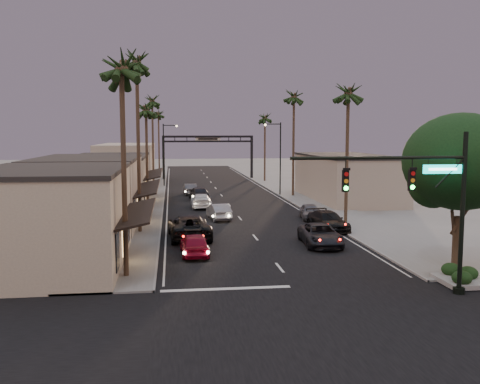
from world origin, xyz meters
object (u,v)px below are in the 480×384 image
object	(u,v)px
palm_rb	(294,94)
oncoming_pickup	(189,227)
arch	(208,146)
palm_lb	(136,57)
palm_far	(158,112)
oncoming_silver	(219,212)
corner_tree	(462,166)
streetlight_right	(278,152)
palm_ld	(152,98)
curbside_near	(320,235)
palm_lc	(146,106)
palm_ra	(348,88)
traffic_signal	(425,190)
streetlight_left	(166,150)
curbside_black	(328,221)
oncoming_red	(195,244)
palm_la	(121,60)
palm_rc	(265,115)

from	to	relation	value
palm_rb	oncoming_pickup	distance (m)	30.38
arch	palm_lb	size ratio (longest dim) A/B	1.00
palm_far	oncoming_silver	distance (m)	51.91
corner_tree	streetlight_right	size ratio (longest dim) A/B	0.98
palm_ld	curbside_near	size ratio (longest dim) A/B	2.68
palm_lc	palm_ra	xyz separation A→B (m)	(17.20, -12.00, 0.97)
streetlight_right	oncoming_silver	xyz separation A→B (m)	(-8.88, -17.39, -4.61)
traffic_signal	streetlight_left	xyz separation A→B (m)	(-12.61, 54.00, 0.25)
palm_ld	curbside_near	xyz separation A→B (m)	(12.63, -39.30, -11.68)
arch	curbside_black	xyz separation A→B (m)	(6.20, -48.80, -4.78)
palm_ra	traffic_signal	bearing A→B (deg)	-98.28
palm_lc	streetlight_left	bearing A→B (deg)	85.63
corner_tree	traffic_signal	bearing A→B (deg)	-137.69
oncoming_red	oncoming_silver	xyz separation A→B (m)	(2.77, 13.84, -0.00)
palm_lb	palm_ra	distance (m)	17.42
palm_lb	oncoming_pickup	world-z (taller)	palm_lb
traffic_signal	arch	bearing A→B (deg)	94.93
palm_far	oncoming_red	distance (m)	65.22
palm_far	corner_tree	bearing A→B (deg)	-75.86
arch	corner_tree	bearing A→B (deg)	-81.38
palm_la	palm_ld	distance (m)	46.01
streetlight_left	palm_lb	distance (m)	36.93
palm_rb	oncoming_pickup	xyz separation A→B (m)	(-13.48, -24.66, -11.54)
palm_la	palm_far	bearing A→B (deg)	89.75
palm_far	oncoming_red	size ratio (longest dim) A/B	3.11
traffic_signal	palm_lb	distance (m)	24.44
palm_la	corner_tree	bearing A→B (deg)	-4.90
streetlight_left	curbside_near	world-z (taller)	streetlight_left
corner_tree	oncoming_red	distance (m)	16.41
streetlight_right	palm_ld	world-z (taller)	palm_ld
arch	oncoming_silver	world-z (taller)	arch
arch	palm_rc	xyz separation A→B (m)	(8.60, -6.00, 4.94)
palm_ra	oncoming_pickup	world-z (taller)	palm_ra
palm_lc	oncoming_red	size ratio (longest dim) A/B	2.87
palm_ra	curbside_near	size ratio (longest dim) A/B	2.49
palm_rc	oncoming_silver	xyz separation A→B (m)	(-10.56, -36.39, -9.75)
palm_lb	curbside_near	distance (m)	18.95
palm_lc	palm_ld	xyz separation A→B (m)	(0.00, 19.00, 1.95)
palm_rb	traffic_signal	bearing A→B (deg)	-94.16
streetlight_right	curbside_near	world-z (taller)	streetlight_right
palm_ld	palm_far	distance (m)	23.02
oncoming_silver	curbside_black	size ratio (longest dim) A/B	0.84
palm_lc	oncoming_pickup	world-z (taller)	palm_lc
arch	palm_rb	size ratio (longest dim) A/B	1.07
palm_lc	oncoming_silver	distance (m)	14.48
traffic_signal	curbside_black	xyz separation A→B (m)	(0.51, 17.20, -4.33)
streetlight_left	curbside_black	size ratio (longest dim) A/B	1.74
traffic_signal	oncoming_red	bearing A→B (deg)	136.83
palm_la	curbside_black	size ratio (longest dim) A/B	2.55
streetlight_right	curbside_near	size ratio (longest dim) A/B	1.70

